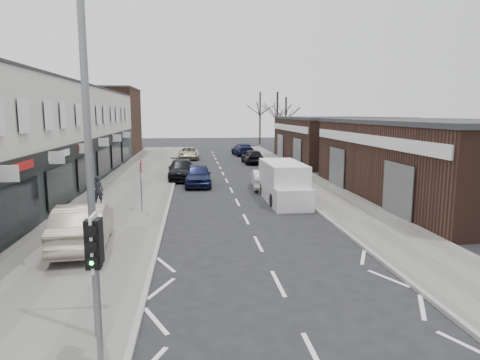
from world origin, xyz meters
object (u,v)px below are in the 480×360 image
object	(u,v)px
street_lamp	(96,137)
warning_sign	(141,171)
parked_car_right_a	(263,179)
parked_car_left_a	(198,175)
traffic_light	(95,256)
parked_car_left_b	(182,170)
parked_car_right_b	(252,156)
parked_car_right_c	(243,149)
sedan_on_pavement	(83,225)
pedestrian	(98,190)
white_van	(284,183)
parked_car_left_c	(189,153)

from	to	relation	value
street_lamp	warning_sign	bearing A→B (deg)	92.84
parked_car_right_a	parked_car_left_a	bearing A→B (deg)	-15.33
traffic_light	parked_car_left_b	xyz separation A→B (m)	(1.00, 25.17, -1.66)
parked_car_right_b	parked_car_right_c	distance (m)	8.62
warning_sign	parked_car_right_c	world-z (taller)	warning_sign
sedan_on_pavement	parked_car_right_a	size ratio (longest dim) A/B	1.29
pedestrian	parked_car_left_b	world-z (taller)	pedestrian
warning_sign	white_van	world-z (taller)	warning_sign
parked_car_left_c	traffic_light	bearing A→B (deg)	-92.49
street_lamp	parked_car_left_a	world-z (taller)	street_lamp
pedestrian	parked_car_right_b	bearing A→B (deg)	-120.45
street_lamp	parked_car_right_b	xyz separation A→B (m)	(8.03, 33.77, -3.87)
parked_car_left_b	parked_car_right_c	bearing A→B (deg)	67.51
parked_car_left_b	parked_car_left_c	xyz separation A→B (m)	(0.41, 14.85, -0.09)
parked_car_right_c	traffic_light	bearing A→B (deg)	73.88
white_van	parked_car_left_a	xyz separation A→B (m)	(-4.92, 5.94, -0.30)
parked_car_left_a	parked_car_right_a	distance (m)	4.68
pedestrian	parked_car_left_b	xyz separation A→B (m)	(4.36, 9.42, -0.16)
warning_sign	parked_car_right_a	bearing A→B (deg)	41.11
pedestrian	parked_car_right_a	world-z (taller)	pedestrian
parked_car_right_a	parked_car_right_b	xyz separation A→B (m)	(1.30, 14.54, 0.10)
warning_sign	parked_car_right_a	distance (m)	9.89
street_lamp	sedan_on_pavement	world-z (taller)	street_lamp
parked_car_right_c	pedestrian	bearing A→B (deg)	62.14
white_van	parked_car_left_b	distance (m)	10.96
parked_car_left_b	street_lamp	bearing A→B (deg)	-94.65
sedan_on_pavement	parked_car_left_a	xyz separation A→B (m)	(4.45, 14.00, -0.18)
sedan_on_pavement	white_van	bearing A→B (deg)	-144.80
parked_car_left_a	parked_car_right_b	bearing A→B (deg)	66.81
traffic_light	parked_car_left_b	size ratio (longest dim) A/B	0.60
parked_car_left_a	parked_car_left_b	size ratio (longest dim) A/B	0.88
white_van	parked_car_left_a	distance (m)	7.72
parked_car_left_b	parked_car_left_c	distance (m)	14.86
parked_car_left_a	warning_sign	bearing A→B (deg)	-109.71
parked_car_left_c	sedan_on_pavement	bearing A→B (deg)	-97.00
white_van	parked_car_left_c	bearing A→B (deg)	102.96
parked_car_right_c	parked_car_right_a	bearing A→B (deg)	80.93
parked_car_right_a	parked_car_right_c	distance (m)	23.20
parked_car_right_a	parked_car_right_b	world-z (taller)	parked_car_right_b
pedestrian	parked_car_right_b	world-z (taller)	pedestrian
white_van	sedan_on_pavement	bearing A→B (deg)	-139.78
warning_sign	parked_car_right_a	size ratio (longest dim) A/B	0.69
parked_car_left_a	parked_car_left_b	xyz separation A→B (m)	(-1.20, 3.14, -0.02)
white_van	parked_car_left_b	world-z (taller)	white_van
pedestrian	parked_car_right_b	size ratio (longest dim) A/B	0.36
pedestrian	parked_car_right_a	distance (m)	11.01
traffic_light	parked_car_left_c	world-z (taller)	traffic_light
parked_car_left_c	parked_car_right_b	distance (m)	8.21
pedestrian	parked_car_right_a	size ratio (longest dim) A/B	0.40
parked_car_right_b	parked_car_right_c	world-z (taller)	parked_car_right_b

